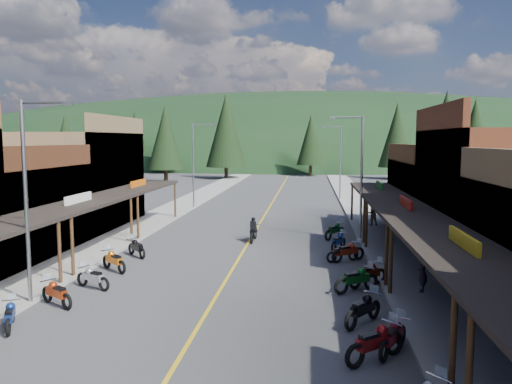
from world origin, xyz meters
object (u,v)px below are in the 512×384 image
(pedestrian_east_a, at_px, (423,273))
(streetlight_3, at_px, (339,159))
(pine_2, at_px, (226,131))
(bike_east_3, at_px, (375,341))
(bike_east_6, at_px, (356,278))
(bike_west_7, at_px, (114,259))
(bike_west_5, at_px, (56,292))
(bike_east_7, at_px, (368,273))
(streetlight_0, at_px, (29,193))
(shop_east_2, at_px, (511,200))
(bike_east_10, at_px, (338,241))
(bike_west_8, at_px, (137,247))
(pedestrian_east_b, at_px, (372,213))
(pine_8, at_px, (114,144))
(pine_1, at_px, (165,136))
(pine_3, at_px, (311,140))
(pine_7, at_px, (135,136))
(bike_east_8, at_px, (343,252))
(pine_11, at_px, (446,134))
(streetlight_1, at_px, (195,161))
(shop_west_3, at_px, (72,180))
(pine_9, at_px, (462,141))
(shop_east_3, at_px, (454,198))
(bike_west_4, at_px, (10,314))
(bike_east_5, at_px, (363,308))
(pine_10, at_px, (165,138))
(rider_on_bike, at_px, (254,232))
(pine_5, at_px, (475,132))
(pine_4, at_px, (397,135))
(bike_west_6, at_px, (93,276))
(pine_0, at_px, (65,140))
(bike_east_4, at_px, (393,335))
(streetlight_2, at_px, (359,172))
(bike_east_11, at_px, (335,230))
(bike_east_9, at_px, (348,250))

(pedestrian_east_a, bearing_deg, streetlight_3, -165.08)
(pine_2, relative_size, bike_east_3, 6.15)
(bike_east_6, bearing_deg, bike_east_3, -33.14)
(bike_west_7, bearing_deg, bike_west_5, -142.35)
(pedestrian_east_a, bearing_deg, bike_east_7, -103.14)
(streetlight_0, bearing_deg, pine_2, 92.73)
(shop_east_2, xyz_separation_m, bike_east_10, (-8.22, 3.57, -2.95))
(bike_west_8, relative_size, pedestrian_east_b, 1.10)
(pine_8, relative_size, bike_west_8, 5.03)
(bike_west_8, relative_size, pedestrian_east_a, 1.22)
(pine_1, bearing_deg, pine_3, -8.13)
(pine_7, distance_m, bike_east_8, 82.94)
(pine_7, relative_size, bike_east_6, 5.71)
(pine_7, relative_size, pine_11, 1.01)
(streetlight_1, xyz_separation_m, pine_1, (-17.05, 48.00, 2.78))
(streetlight_0, bearing_deg, bike_west_7, 77.19)
(bike_west_5, height_order, bike_east_10, bike_west_5)
(pedestrian_east_b, bearing_deg, shop_west_3, -17.17)
(pine_7, bearing_deg, pine_9, -28.97)
(pine_1, distance_m, bike_east_3, 85.37)
(pine_8, relative_size, pedestrian_east_b, 5.54)
(pine_9, bearing_deg, shop_east_3, -106.91)
(shop_east_3, height_order, bike_west_4, shop_east_3)
(bike_west_4, bearing_deg, shop_west_3, 84.16)
(shop_east_3, distance_m, bike_east_5, 19.88)
(pine_2, relative_size, bike_east_6, 6.40)
(shop_west_3, bearing_deg, pine_10, 96.22)
(pine_8, distance_m, rider_on_bike, 40.02)
(pine_5, bearing_deg, pine_4, -143.13)
(pine_2, bearing_deg, bike_east_3, -76.89)
(bike_west_5, height_order, bike_west_6, bike_west_5)
(pine_3, distance_m, pedestrian_east_a, 69.43)
(bike_west_4, relative_size, bike_west_6, 0.96)
(shop_east_3, bearing_deg, bike_west_6, -142.14)
(pine_0, distance_m, bike_east_4, 85.11)
(streetlight_1, distance_m, pedestrian_east_a, 29.68)
(pine_7, distance_m, bike_east_6, 87.85)
(streetlight_2, height_order, pedestrian_east_a, streetlight_2)
(pine_8, xyz_separation_m, rider_on_bike, (22.29, -32.81, -5.33))
(bike_east_11, bearing_deg, bike_west_8, -116.77)
(pine_5, bearing_deg, pine_3, -168.69)
(streetlight_0, bearing_deg, pine_9, 58.75)
(bike_east_6, bearing_deg, bike_east_7, 115.14)
(bike_east_9, height_order, rider_on_bike, rider_on_bike)
(pine_0, relative_size, pine_5, 0.79)
(pine_1, xyz_separation_m, pine_5, (58.00, 2.00, 0.75))
(bike_east_3, relative_size, pedestrian_east_a, 1.39)
(streetlight_3, height_order, bike_east_4, streetlight_3)
(pine_3, relative_size, bike_west_5, 5.39)
(pine_4, height_order, bike_east_10, pine_4)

